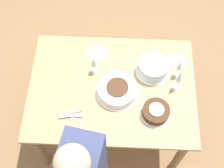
{
  "coord_description": "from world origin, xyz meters",
  "views": [
    {
      "loc": [
        0.05,
        -1.19,
        2.95
      ],
      "look_at": [
        0.0,
        0.0,
        0.79
      ],
      "focal_mm": 50.0,
      "sensor_mm": 36.0,
      "label": 1
    }
  ],
  "objects_px": {
    "cake_center_white": "(117,90)",
    "wine_glass_near": "(179,66)",
    "wine_glass_far": "(179,77)",
    "wine_glass_extra": "(94,62)",
    "cake_back_decorated": "(153,67)",
    "cake_front_chocolate": "(156,112)"
  },
  "relations": [
    {
      "from": "cake_center_white",
      "to": "wine_glass_near",
      "type": "distance_m",
      "value": 0.52
    },
    {
      "from": "wine_glass_far",
      "to": "wine_glass_extra",
      "type": "relative_size",
      "value": 1.24
    },
    {
      "from": "cake_back_decorated",
      "to": "wine_glass_extra",
      "type": "relative_size",
      "value": 1.49
    },
    {
      "from": "wine_glass_near",
      "to": "cake_center_white",
      "type": "bearing_deg",
      "value": -159.13
    },
    {
      "from": "cake_back_decorated",
      "to": "wine_glass_extra",
      "type": "distance_m",
      "value": 0.48
    },
    {
      "from": "cake_center_white",
      "to": "wine_glass_far",
      "type": "relative_size",
      "value": 1.47
    },
    {
      "from": "cake_center_white",
      "to": "wine_glass_near",
      "type": "relative_size",
      "value": 1.76
    },
    {
      "from": "wine_glass_near",
      "to": "wine_glass_far",
      "type": "height_order",
      "value": "wine_glass_far"
    },
    {
      "from": "wine_glass_near",
      "to": "cake_front_chocolate",
      "type": "bearing_deg",
      "value": -117.0
    },
    {
      "from": "wine_glass_far",
      "to": "wine_glass_extra",
      "type": "bearing_deg",
      "value": 169.45
    },
    {
      "from": "cake_front_chocolate",
      "to": "wine_glass_far",
      "type": "height_order",
      "value": "wine_glass_far"
    },
    {
      "from": "cake_center_white",
      "to": "wine_glass_extra",
      "type": "distance_m",
      "value": 0.29
    },
    {
      "from": "cake_front_chocolate",
      "to": "wine_glass_far",
      "type": "xyz_separation_m",
      "value": [
        0.17,
        0.24,
        0.12
      ]
    },
    {
      "from": "cake_front_chocolate",
      "to": "wine_glass_extra",
      "type": "xyz_separation_m",
      "value": [
        -0.49,
        0.36,
        0.1
      ]
    },
    {
      "from": "cake_back_decorated",
      "to": "cake_front_chocolate",
      "type": "bearing_deg",
      "value": -87.63
    },
    {
      "from": "cake_back_decorated",
      "to": "wine_glass_far",
      "type": "bearing_deg",
      "value": -37.34
    },
    {
      "from": "wine_glass_near",
      "to": "wine_glass_extra",
      "type": "xyz_separation_m",
      "value": [
        -0.67,
        0.01,
        -0.0
      ]
    },
    {
      "from": "wine_glass_far",
      "to": "wine_glass_extra",
      "type": "distance_m",
      "value": 0.67
    },
    {
      "from": "cake_center_white",
      "to": "cake_back_decorated",
      "type": "bearing_deg",
      "value": 36.56
    },
    {
      "from": "cake_center_white",
      "to": "cake_back_decorated",
      "type": "relative_size",
      "value": 1.23
    },
    {
      "from": "cake_back_decorated",
      "to": "wine_glass_near",
      "type": "height_order",
      "value": "wine_glass_near"
    },
    {
      "from": "cake_front_chocolate",
      "to": "wine_glass_extra",
      "type": "bearing_deg",
      "value": 143.51
    }
  ]
}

